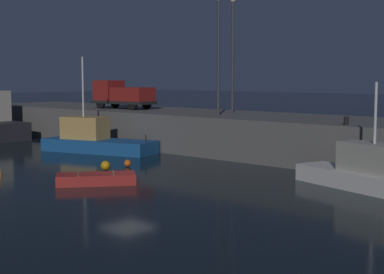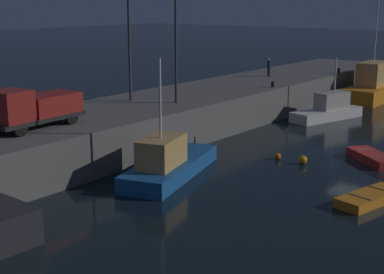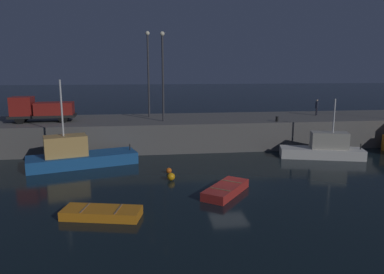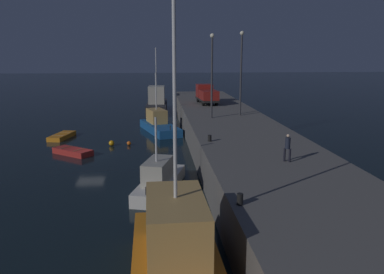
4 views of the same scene
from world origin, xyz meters
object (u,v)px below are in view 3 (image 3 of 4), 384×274
(fishing_boat_blue, at_px, (324,149))
(utility_truck, at_px, (41,109))
(mooring_buoy_mid, at_px, (169,171))
(bollard_west, at_px, (277,119))
(dinghy_orange_near, at_px, (102,213))
(mooring_buoy_near, at_px, (171,177))
(fishing_boat_white, at_px, (78,155))
(dockworker, at_px, (317,106))
(lamp_post_west, at_px, (148,68))
(rowboat_white_mid, at_px, (226,190))
(lamp_post_east, at_px, (163,70))

(fishing_boat_blue, relative_size, utility_truck, 1.21)
(mooring_buoy_mid, height_order, bollard_west, bollard_west)
(fishing_boat_blue, height_order, dinghy_orange_near, fishing_boat_blue)
(fishing_boat_blue, distance_m, mooring_buoy_near, 14.76)
(dinghy_orange_near, bearing_deg, fishing_boat_blue, 30.56)
(fishing_boat_white, relative_size, dockworker, 5.22)
(fishing_boat_blue, bearing_deg, bollard_west, 127.83)
(dinghy_orange_near, relative_size, bollard_west, 8.93)
(fishing_boat_blue, height_order, lamp_post_west, lamp_post_west)
(rowboat_white_mid, height_order, dockworker, dockworker)
(mooring_buoy_mid, height_order, utility_truck, utility_truck)
(rowboat_white_mid, xyz_separation_m, lamp_post_west, (-4.46, 16.81, 7.57))
(fishing_boat_blue, height_order, lamp_post_east, lamp_post_east)
(fishing_boat_blue, distance_m, dinghy_orange_near, 21.05)
(fishing_boat_blue, bearing_deg, dinghy_orange_near, -149.44)
(fishing_boat_blue, xyz_separation_m, utility_truck, (-25.52, 6.55, 3.16))
(mooring_buoy_near, relative_size, dockworker, 0.32)
(lamp_post_east, height_order, bollard_west, lamp_post_east)
(dockworker, bearing_deg, fishing_boat_white, -162.45)
(lamp_post_west, relative_size, utility_truck, 1.44)
(lamp_post_west, relative_size, lamp_post_east, 1.04)
(lamp_post_west, xyz_separation_m, lamp_post_east, (1.32, -3.28, -0.17))
(fishing_boat_white, distance_m, bollard_west, 18.69)
(mooring_buoy_near, height_order, dockworker, dockworker)
(dockworker, distance_m, bollard_west, 7.23)
(fishing_boat_blue, bearing_deg, rowboat_white_mid, -143.30)
(rowboat_white_mid, bearing_deg, fishing_boat_white, 142.07)
(fishing_boat_white, height_order, lamp_post_west, lamp_post_west)
(dockworker, bearing_deg, rowboat_white_mid, -131.04)
(utility_truck, xyz_separation_m, bollard_west, (22.53, -2.70, -0.99))
(dinghy_orange_near, xyz_separation_m, lamp_post_east, (4.24, 16.23, 7.43))
(mooring_buoy_mid, bearing_deg, fishing_boat_white, 156.36)
(utility_truck, bearing_deg, mooring_buoy_near, -44.39)
(fishing_boat_white, xyz_separation_m, dinghy_orange_near, (3.07, -10.84, -0.63))
(mooring_buoy_mid, xyz_separation_m, dockworker, (17.01, 10.81, 3.53))
(utility_truck, distance_m, bollard_west, 22.72)
(fishing_boat_blue, xyz_separation_m, lamp_post_west, (-15.20, 8.81, 7.00))
(rowboat_white_mid, distance_m, lamp_post_east, 15.74)
(dinghy_orange_near, distance_m, dockworker, 28.31)
(fishing_boat_white, height_order, dockworker, fishing_boat_white)
(rowboat_white_mid, relative_size, mooring_buoy_mid, 9.49)
(fishing_boat_blue, xyz_separation_m, mooring_buoy_near, (-13.96, -4.77, -0.56))
(mooring_buoy_near, xyz_separation_m, mooring_buoy_mid, (-0.03, 1.76, -0.06))
(fishing_boat_white, distance_m, lamp_post_west, 12.63)
(mooring_buoy_mid, xyz_separation_m, lamp_post_west, (-1.20, 11.81, 7.62))
(utility_truck, bearing_deg, lamp_post_west, 12.32)
(lamp_post_west, height_order, utility_truck, lamp_post_west)
(dockworker, bearing_deg, lamp_post_west, 176.84)
(dinghy_orange_near, height_order, rowboat_white_mid, rowboat_white_mid)
(lamp_post_east, relative_size, bollard_west, 17.26)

